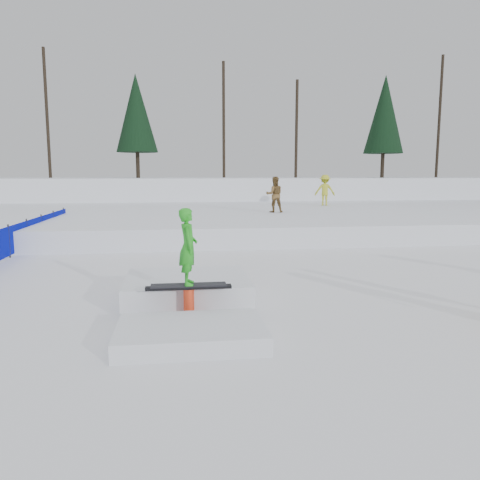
{
  "coord_description": "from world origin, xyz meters",
  "views": [
    {
      "loc": [
        -1.05,
        -9.39,
        2.74
      ],
      "look_at": [
        0.5,
        2.0,
        1.1
      ],
      "focal_mm": 35.0,
      "sensor_mm": 36.0,
      "label": 1
    }
  ],
  "objects": [
    {
      "name": "ground",
      "position": [
        0.0,
        0.0,
        0.0
      ],
      "size": [
        120.0,
        120.0,
        0.0
      ],
      "primitive_type": "plane",
      "color": "white"
    },
    {
      "name": "snow_berm",
      "position": [
        0.0,
        30.0,
        1.2
      ],
      "size": [
        60.0,
        14.0,
        2.4
      ],
      "primitive_type": "cube",
      "color": "white",
      "rests_on": "ground"
    },
    {
      "name": "snow_midrise",
      "position": [
        0.0,
        16.0,
        0.4
      ],
      "size": [
        50.0,
        18.0,
        0.8
      ],
      "primitive_type": "cube",
      "color": "white",
      "rests_on": "ground"
    },
    {
      "name": "safety_fence",
      "position": [
        -6.5,
        6.6,
        0.55
      ],
      "size": [
        0.05,
        16.0,
        1.1
      ],
      "color": "#01099F",
      "rests_on": "ground"
    },
    {
      "name": "treeline",
      "position": [
        6.18,
        28.28,
        7.45
      ],
      "size": [
        40.24,
        4.22,
        10.5
      ],
      "color": "black",
      "rests_on": "snow_berm"
    },
    {
      "name": "walker_olive",
      "position": [
        3.84,
        13.67,
        1.69
      ],
      "size": [
        0.91,
        0.73,
        1.79
      ],
      "primitive_type": "imported",
      "rotation": [
        0.0,
        0.0,
        3.08
      ],
      "color": "brown",
      "rests_on": "snow_midrise"
    },
    {
      "name": "walker_ygreen",
      "position": [
        7.94,
        18.27,
        1.73
      ],
      "size": [
        1.36,
        1.02,
        1.87
      ],
      "primitive_type": "imported",
      "rotation": [
        0.0,
        0.0,
        2.84
      ],
      "color": "gold",
      "rests_on": "snow_midrise"
    },
    {
      "name": "jib_rail_feature",
      "position": [
        -0.85,
        -0.25,
        0.3
      ],
      "size": [
        2.6,
        4.4,
        2.11
      ],
      "color": "white",
      "rests_on": "ground"
    }
  ]
}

